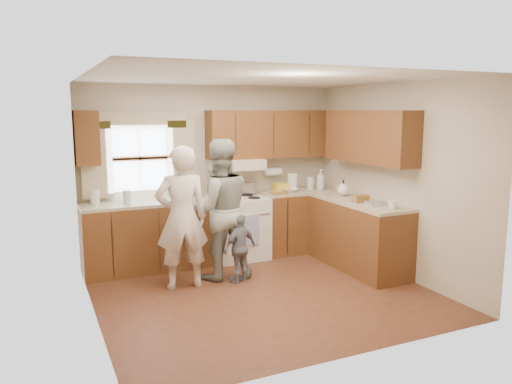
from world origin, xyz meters
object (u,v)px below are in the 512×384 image
stove (239,227)px  child (240,248)px  woman_right (219,210)px  woman_left (182,218)px

stove → child: size_ratio=1.21×
stove → child: stove is taller
stove → woman_right: woman_right is taller
woman_left → woman_right: woman_right is taller
child → woman_right: bearing=-79.5°
stove → woman_left: bearing=-141.7°
stove → child: 1.05m
woman_left → child: size_ratio=1.98×
woman_right → child: size_ratio=2.04×
stove → woman_right: (-0.57, -0.71, 0.43)m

